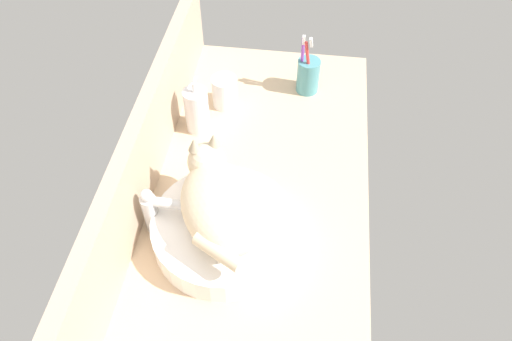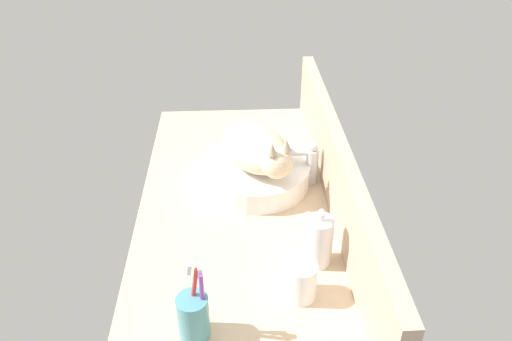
{
  "view_description": "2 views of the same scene",
  "coord_description": "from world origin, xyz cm",
  "px_view_note": "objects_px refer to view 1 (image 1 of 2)",
  "views": [
    {
      "loc": [
        -73.06,
        -10.55,
        96.81
      ],
      "look_at": [
        -0.32,
        -0.85,
        11.21
      ],
      "focal_mm": 35.0,
      "sensor_mm": 36.0,
      "label": 1
    },
    {
      "loc": [
        110.68,
        -1.25,
        84.73
      ],
      "look_at": [
        -0.25,
        4.48,
        11.81
      ],
      "focal_mm": 35.0,
      "sensor_mm": 36.0,
      "label": 2
    }
  ],
  "objects_px": {
    "faucet": "(155,210)",
    "soap_dispenser": "(197,110)",
    "sink_basin": "(224,230)",
    "cat": "(220,201)",
    "toothbrush_cup": "(308,75)",
    "water_glass": "(225,93)"
  },
  "relations": [
    {
      "from": "soap_dispenser",
      "to": "water_glass",
      "type": "distance_m",
      "value": 0.12
    },
    {
      "from": "faucet",
      "to": "cat",
      "type": "bearing_deg",
      "value": -87.58
    },
    {
      "from": "sink_basin",
      "to": "faucet",
      "type": "xyz_separation_m",
      "value": [
        0.01,
        0.15,
        0.04
      ]
    },
    {
      "from": "faucet",
      "to": "sink_basin",
      "type": "bearing_deg",
      "value": -92.1
    },
    {
      "from": "sink_basin",
      "to": "water_glass",
      "type": "distance_m",
      "value": 0.46
    },
    {
      "from": "cat",
      "to": "soap_dispenser",
      "type": "relative_size",
      "value": 1.88
    },
    {
      "from": "sink_basin",
      "to": "cat",
      "type": "height_order",
      "value": "cat"
    },
    {
      "from": "sink_basin",
      "to": "toothbrush_cup",
      "type": "height_order",
      "value": "toothbrush_cup"
    },
    {
      "from": "water_glass",
      "to": "soap_dispenser",
      "type": "bearing_deg",
      "value": 152.28
    },
    {
      "from": "sink_basin",
      "to": "toothbrush_cup",
      "type": "xyz_separation_m",
      "value": [
        0.54,
        -0.15,
        0.02
      ]
    },
    {
      "from": "soap_dispenser",
      "to": "water_glass",
      "type": "bearing_deg",
      "value": -27.72
    },
    {
      "from": "cat",
      "to": "soap_dispenser",
      "type": "height_order",
      "value": "cat"
    },
    {
      "from": "sink_basin",
      "to": "soap_dispenser",
      "type": "distance_m",
      "value": 0.37
    },
    {
      "from": "faucet",
      "to": "soap_dispenser",
      "type": "bearing_deg",
      "value": -3.65
    },
    {
      "from": "water_glass",
      "to": "cat",
      "type": "bearing_deg",
      "value": -170.87
    },
    {
      "from": "cat",
      "to": "toothbrush_cup",
      "type": "height_order",
      "value": "cat"
    },
    {
      "from": "cat",
      "to": "soap_dispenser",
      "type": "distance_m",
      "value": 0.36
    },
    {
      "from": "sink_basin",
      "to": "cat",
      "type": "distance_m",
      "value": 0.09
    },
    {
      "from": "cat",
      "to": "toothbrush_cup",
      "type": "distance_m",
      "value": 0.56
    },
    {
      "from": "faucet",
      "to": "soap_dispenser",
      "type": "height_order",
      "value": "soap_dispenser"
    },
    {
      "from": "faucet",
      "to": "toothbrush_cup",
      "type": "distance_m",
      "value": 0.62
    },
    {
      "from": "toothbrush_cup",
      "to": "water_glass",
      "type": "distance_m",
      "value": 0.25
    }
  ]
}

